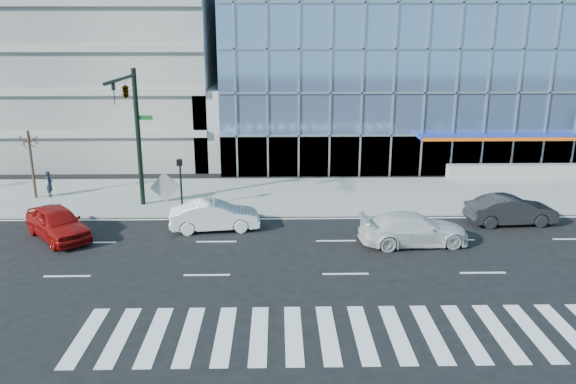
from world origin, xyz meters
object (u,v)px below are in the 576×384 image
at_px(white_suv, 414,229).
at_px(red_sedan, 58,223).
at_px(dark_sedan, 511,210).
at_px(ped_signal_post, 180,176).
at_px(white_sedan, 215,216).
at_px(traffic_signal, 130,107).
at_px(tilted_panel, 165,187).
at_px(street_tree_near, 29,140).
at_px(pedestrian, 50,184).

relative_size(white_suv, red_sedan, 1.12).
bearing_deg(white_suv, dark_sedan, -69.24).
height_order(ped_signal_post, white_suv, ped_signal_post).
bearing_deg(white_sedan, traffic_signal, 52.81).
xyz_separation_m(white_sedan, tilted_panel, (-3.48, 4.68, 0.30)).
bearing_deg(street_tree_near, ped_signal_post, -15.06).
relative_size(traffic_signal, white_suv, 1.49).
bearing_deg(pedestrian, red_sedan, -164.40).
bearing_deg(white_suv, pedestrian, 63.49).
bearing_deg(ped_signal_post, white_suv, -23.96).
height_order(white_sedan, pedestrian, pedestrian).
bearing_deg(white_suv, tilted_panel, 57.58).
bearing_deg(ped_signal_post, white_sedan, -54.38).
height_order(red_sedan, pedestrian, pedestrian).
xyz_separation_m(white_suv, pedestrian, (-20.92, 8.23, 0.18)).
xyz_separation_m(traffic_signal, pedestrian, (-6.17, 3.17, -5.20)).
height_order(pedestrian, tilted_panel, tilted_panel).
distance_m(street_tree_near, white_suv, 23.37).
bearing_deg(street_tree_near, pedestrian, 15.79).
distance_m(traffic_signal, street_tree_near, 7.96).
height_order(white_suv, red_sedan, red_sedan).
bearing_deg(white_suv, traffic_signal, 66.01).
xyz_separation_m(street_tree_near, white_sedan, (11.75, -5.70, -3.01)).
bearing_deg(street_tree_near, red_sedan, -59.98).
relative_size(street_tree_near, tilted_panel, 3.25).
bearing_deg(tilted_panel, dark_sedan, -15.18).
bearing_deg(ped_signal_post, dark_sedan, -7.94).
distance_m(red_sedan, pedestrian, 7.72).
relative_size(traffic_signal, white_sedan, 1.71).
height_order(white_suv, pedestrian, pedestrian).
height_order(white_suv, white_sedan, white_suv).
relative_size(white_suv, white_sedan, 1.15).
bearing_deg(ped_signal_post, street_tree_near, 164.94).
height_order(white_suv, dark_sedan, dark_sedan).
height_order(dark_sedan, red_sedan, red_sedan).
xyz_separation_m(ped_signal_post, pedestrian, (-8.67, 2.79, -1.18)).
bearing_deg(pedestrian, street_tree_near, 97.60).
xyz_separation_m(traffic_signal, red_sedan, (-3.06, -3.90, -5.35)).
relative_size(red_sedan, pedestrian, 2.95).
xyz_separation_m(street_tree_near, red_sedan, (3.94, -6.83, -2.96)).
relative_size(ped_signal_post, pedestrian, 1.85).
relative_size(white_sedan, pedestrian, 2.88).
relative_size(white_suv, dark_sedan, 1.13).
distance_m(white_suv, red_sedan, 17.84).
bearing_deg(pedestrian, dark_sedan, -109.41).
distance_m(ped_signal_post, pedestrian, 9.18).
bearing_deg(pedestrian, ped_signal_post, -116.04).
relative_size(traffic_signal, street_tree_near, 1.89).
bearing_deg(pedestrian, white_suv, -119.68).
xyz_separation_m(dark_sedan, tilted_panel, (-19.48, 4.09, 0.28)).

